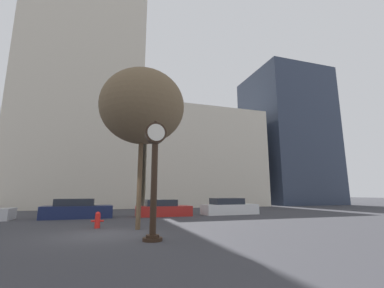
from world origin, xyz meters
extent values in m
plane|color=#38383D|center=(0.00, 0.00, 0.00)|extent=(200.00, 200.00, 0.00)
cube|color=beige|center=(-3.84, 24.00, 19.73)|extent=(14.45, 12.00, 39.46)
cube|color=beige|center=(12.27, 24.00, 6.55)|extent=(16.57, 12.00, 13.11)
cube|color=#2D384C|center=(28.41, 24.00, 11.03)|extent=(11.73, 12.00, 22.05)
cylinder|color=black|center=(1.63, -2.12, 0.06)|extent=(0.73, 0.73, 0.12)
cylinder|color=black|center=(1.63, -2.12, 0.17)|extent=(0.49, 0.49, 0.10)
cylinder|color=black|center=(1.63, -2.12, 1.92)|extent=(0.24, 0.24, 3.40)
cylinder|color=black|center=(1.63, -2.12, 4.04)|extent=(0.82, 0.37, 0.82)
cylinder|color=white|center=(1.63, -2.32, 4.04)|extent=(0.68, 0.02, 0.68)
cylinder|color=white|center=(1.63, -1.93, 4.04)|extent=(0.68, 0.02, 0.68)
sphere|color=black|center=(1.63, -2.12, 4.51)|extent=(0.12, 0.12, 0.12)
cube|color=#19234C|center=(-1.99, 8.10, 0.43)|extent=(4.65, 1.91, 0.85)
cube|color=#232833|center=(-2.22, 8.10, 1.09)|extent=(2.57, 1.64, 0.48)
cube|color=red|center=(4.09, 8.01, 0.38)|extent=(4.18, 1.84, 0.76)
cube|color=#232833|center=(3.88, 8.02, 1.00)|extent=(2.31, 1.60, 0.47)
cube|color=silver|center=(9.64, 7.96, 0.41)|extent=(4.71, 2.01, 0.81)
cube|color=#232833|center=(9.41, 7.95, 1.07)|extent=(2.63, 1.68, 0.50)
cylinder|color=red|center=(-0.45, 2.19, 0.31)|extent=(0.26, 0.26, 0.63)
sphere|color=red|center=(-0.45, 2.19, 0.68)|extent=(0.25, 0.25, 0.25)
cylinder|color=red|center=(-0.66, 2.19, 0.35)|extent=(0.17, 0.09, 0.09)
cylinder|color=red|center=(-0.23, 2.19, 0.35)|extent=(0.17, 0.09, 0.09)
cylinder|color=brown|center=(1.44, 1.12, 2.44)|extent=(0.24, 0.24, 4.88)
ellipsoid|color=brown|center=(1.44, 1.12, 6.20)|extent=(4.40, 4.40, 3.96)
camera|label=1|loc=(0.02, -11.96, 1.71)|focal=24.00mm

